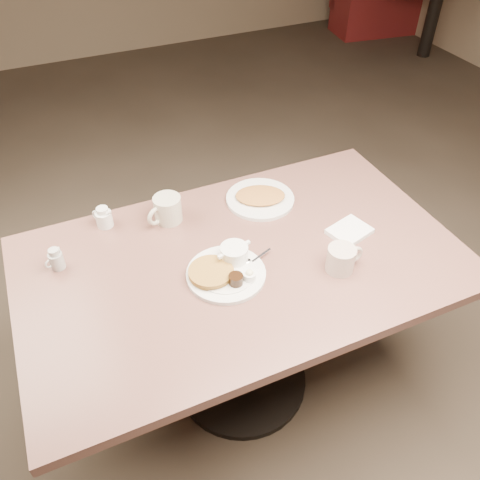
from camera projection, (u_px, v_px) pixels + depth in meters
name	position (u px, v px, depth m)	size (l,w,h in m)	color
room	(243.00, 75.00, 1.25)	(7.04, 8.04, 2.84)	#4C3F33
diner_table	(242.00, 292.00, 1.80)	(1.50, 0.90, 0.75)	#84564C
main_plate	(226.00, 269.00, 1.62)	(0.34, 0.32, 0.07)	white
coffee_mug_near	(342.00, 259.00, 1.62)	(0.13, 0.09, 0.09)	beige
napkin	(349.00, 231.00, 1.78)	(0.17, 0.15, 0.02)	white
coffee_mug_far	(167.00, 210.00, 1.81)	(0.16, 0.13, 0.10)	beige
creamer_left	(56.00, 259.00, 1.63)	(0.07, 0.05, 0.08)	#B8B7B4
creamer_right	(104.00, 218.00, 1.79)	(0.08, 0.08, 0.08)	white
hash_plate	(260.00, 198.00, 1.92)	(0.35, 0.35, 0.04)	white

